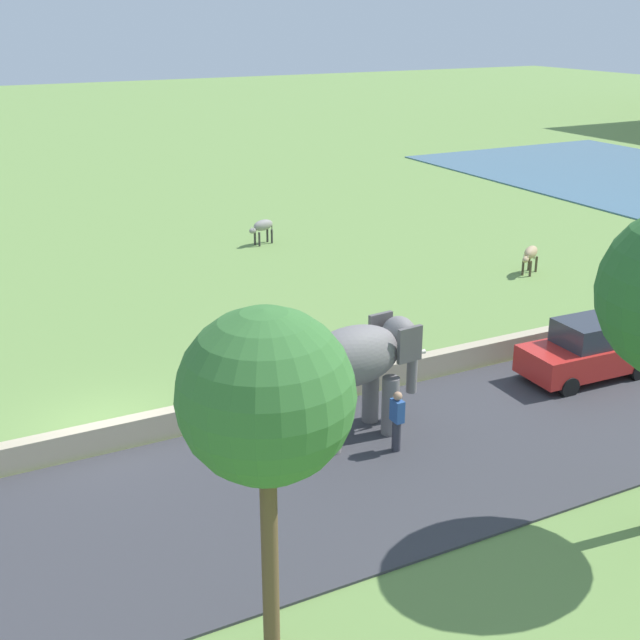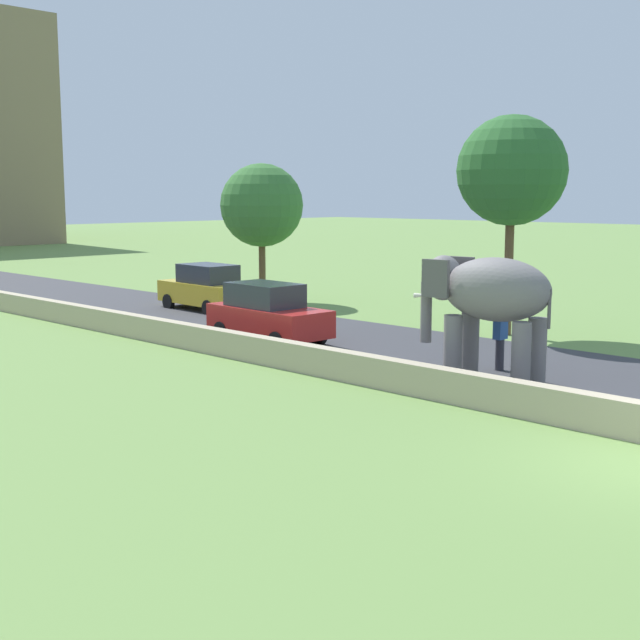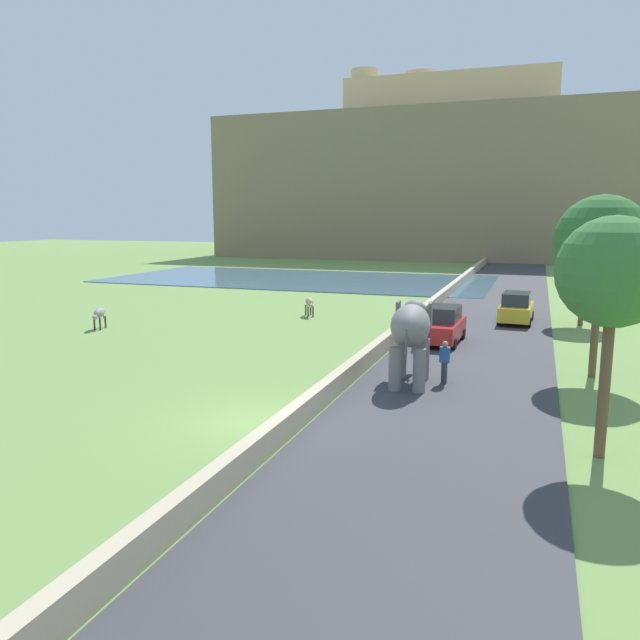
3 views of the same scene
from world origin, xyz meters
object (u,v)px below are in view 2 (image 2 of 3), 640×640
object	(u,v)px
car_yellow	(206,288)
person_beside_elephant	(500,338)
car_red	(268,313)
elephant	(487,297)

from	to	relation	value
car_yellow	person_beside_elephant	bearing A→B (deg)	-97.89
person_beside_elephant	car_red	bearing A→B (deg)	98.98
car_red	car_yellow	bearing A→B (deg)	65.74
elephant	car_red	xyz separation A→B (m)	(0.02, 7.70, -1.14)
car_yellow	car_red	distance (m)	7.65
elephant	car_red	distance (m)	7.79
person_beside_elephant	car_red	size ratio (longest dim) A/B	0.40
elephant	person_beside_elephant	world-z (taller)	elephant
person_beside_elephant	car_yellow	distance (m)	14.46
elephant	person_beside_elephant	bearing A→B (deg)	16.84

